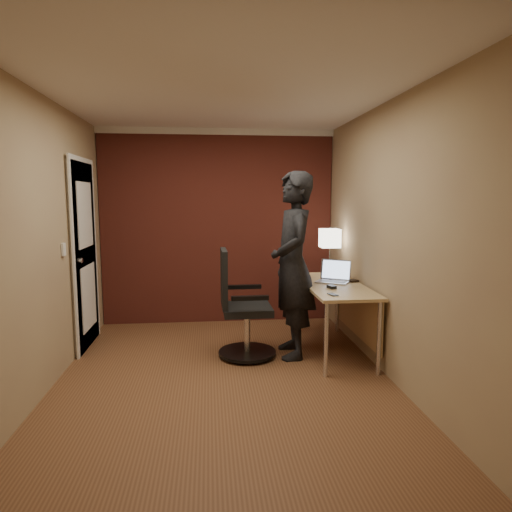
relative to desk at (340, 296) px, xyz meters
name	(u,v)px	position (x,y,z in m)	size (l,w,h in m)	color
room	(196,220)	(-1.53, 0.90, 0.77)	(4.00, 4.00, 4.00)	brown
desk	(340,296)	(0.00, 0.00, 0.00)	(0.60, 1.50, 0.73)	tan
desk_lamp	(330,239)	(0.06, 0.66, 0.55)	(0.22, 0.22, 0.54)	silver
laptop	(334,276)	(-0.03, 0.13, 0.19)	(0.42, 0.39, 0.23)	silver
mouse	(332,287)	(-0.16, -0.23, 0.14)	(0.06, 0.10, 0.03)	black
phone	(333,295)	(-0.23, -0.54, 0.13)	(0.06, 0.12, 0.01)	black
wallet	(353,281)	(0.17, 0.10, 0.14)	(0.09, 0.11, 0.02)	black
office_chair	(240,311)	(-1.06, -0.08, -0.12)	(0.59, 0.61, 1.09)	black
person	(293,265)	(-0.52, -0.08, 0.35)	(0.69, 0.45, 1.90)	black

